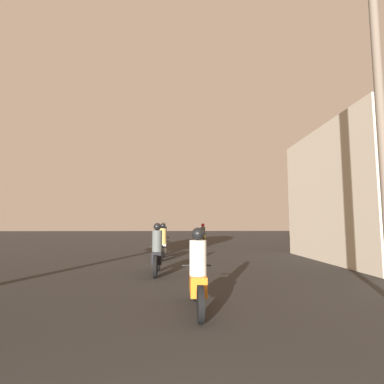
# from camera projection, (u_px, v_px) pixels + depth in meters

# --- Properties ---
(motorcycle_orange) EXTENTS (0.60, 2.03, 1.54)m
(motorcycle_orange) POSITION_uv_depth(u_px,v_px,m) (198.00, 277.00, 5.65)
(motorcycle_orange) COLOR black
(motorcycle_orange) RESTS_ON ground_plane
(motorcycle_black) EXTENTS (0.60, 2.01, 1.63)m
(motorcycle_black) POSITION_uv_depth(u_px,v_px,m) (157.00, 253.00, 9.60)
(motorcycle_black) COLOR black
(motorcycle_black) RESTS_ON ground_plane
(motorcycle_white) EXTENTS (0.60, 2.09, 1.62)m
(motorcycle_white) POSITION_uv_depth(u_px,v_px,m) (163.00, 245.00, 13.54)
(motorcycle_white) COLOR black
(motorcycle_white) RESTS_ON ground_plane
(motorcycle_silver) EXTENTS (0.60, 2.07, 1.66)m
(motorcycle_silver) POSITION_uv_depth(u_px,v_px,m) (164.00, 241.00, 15.97)
(motorcycle_silver) COLOR black
(motorcycle_silver) RESTS_ON ground_plane
(motorcycle_yellow) EXTENTS (0.60, 1.92, 1.60)m
(motorcycle_yellow) POSITION_uv_depth(u_px,v_px,m) (203.00, 237.00, 21.26)
(motorcycle_yellow) COLOR black
(motorcycle_yellow) RESTS_ON ground_plane
(building_right_near) EXTENTS (5.05, 7.41, 5.72)m
(building_right_near) POSITION_uv_depth(u_px,v_px,m) (378.00, 194.00, 12.85)
(building_right_near) COLOR beige
(building_right_near) RESTS_ON ground_plane
(utility_pole_near) EXTENTS (1.60, 0.20, 7.74)m
(utility_pole_near) POSITION_uv_depth(u_px,v_px,m) (381.00, 116.00, 6.75)
(utility_pole_near) COLOR #6B5B4C
(utility_pole_near) RESTS_ON ground_plane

